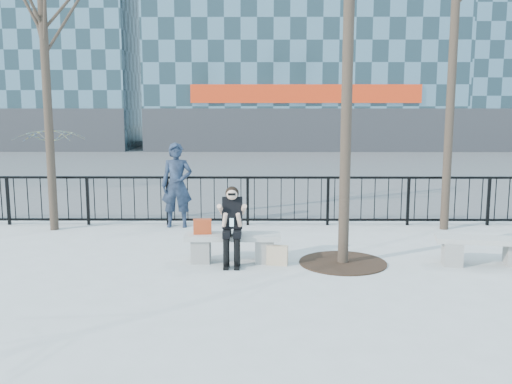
{
  "coord_description": "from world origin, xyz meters",
  "views": [
    {
      "loc": [
        0.46,
        -9.6,
        2.74
      ],
      "look_at": [
        0.4,
        0.8,
        1.1
      ],
      "focal_mm": 40.0,
      "sensor_mm": 36.0,
      "label": 1
    }
  ],
  "objects_px": {
    "bench_second": "(484,248)",
    "seated_woman": "(232,226)",
    "standing_man": "(177,185)",
    "bench_main": "(233,245)"
  },
  "relations": [
    {
      "from": "bench_second",
      "to": "seated_woman",
      "type": "distance_m",
      "value": 4.3
    },
    {
      "from": "seated_woman",
      "to": "standing_man",
      "type": "distance_m",
      "value": 3.27
    },
    {
      "from": "bench_main",
      "to": "seated_woman",
      "type": "relative_size",
      "value": 1.23
    },
    {
      "from": "bench_second",
      "to": "seated_woman",
      "type": "bearing_deg",
      "value": -171.13
    },
    {
      "from": "seated_woman",
      "to": "standing_man",
      "type": "xyz_separation_m",
      "value": [
        -1.36,
        2.96,
        0.26
      ]
    },
    {
      "from": "bench_second",
      "to": "seated_woman",
      "type": "height_order",
      "value": "seated_woman"
    },
    {
      "from": "bench_second",
      "to": "standing_man",
      "type": "xyz_separation_m",
      "value": [
        -5.64,
        2.97,
        0.64
      ]
    },
    {
      "from": "bench_main",
      "to": "bench_second",
      "type": "distance_m",
      "value": 4.28
    },
    {
      "from": "seated_woman",
      "to": "standing_man",
      "type": "bearing_deg",
      "value": 114.6
    },
    {
      "from": "bench_main",
      "to": "standing_man",
      "type": "height_order",
      "value": "standing_man"
    }
  ]
}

